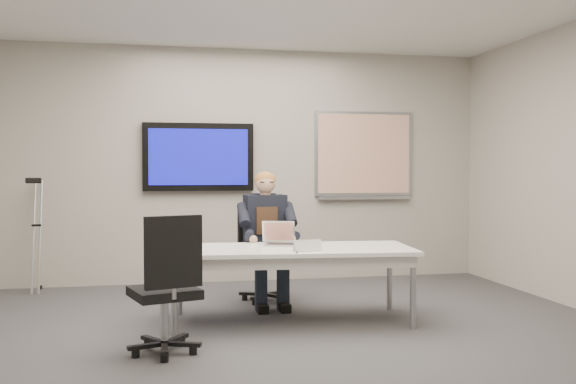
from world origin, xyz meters
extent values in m
cube|color=#39383B|center=(0.00, 0.00, 0.00)|extent=(6.00, 6.00, 0.02)
cube|color=#ADA69C|center=(0.00, 3.00, 1.40)|extent=(6.00, 0.02, 2.80)
cube|color=#ADA69C|center=(0.00, -3.00, 1.40)|extent=(6.00, 0.02, 2.80)
cube|color=white|center=(0.18, 0.84, 0.64)|extent=(2.21, 1.08, 0.04)
cube|color=silver|center=(0.18, 0.84, 0.57)|extent=(2.12, 0.98, 0.09)
cylinder|color=#999DA1|center=(-0.85, 0.56, 0.31)|extent=(0.05, 0.05, 0.62)
cylinder|color=#999DA1|center=(1.14, 0.38, 0.31)|extent=(0.05, 0.05, 0.62)
cylinder|color=#999DA1|center=(-0.78, 1.31, 0.31)|extent=(0.05, 0.05, 0.62)
cylinder|color=#999DA1|center=(1.21, 1.13, 0.31)|extent=(0.05, 0.05, 0.62)
cube|color=black|center=(-0.50, 2.95, 1.50)|extent=(1.30, 0.08, 0.80)
cube|color=#0D0E90|center=(-0.50, 2.90, 1.50)|extent=(1.16, 0.01, 0.66)
cube|color=#999DA1|center=(1.55, 2.98, 1.55)|extent=(1.25, 0.04, 1.05)
cube|color=white|center=(1.55, 2.95, 1.55)|extent=(1.18, 0.01, 0.98)
cube|color=#999DA1|center=(1.55, 2.94, 1.00)|extent=(1.18, 0.05, 0.04)
cylinder|color=#999DA1|center=(0.10, 1.77, 0.27)|extent=(0.06, 0.06, 0.34)
cube|color=black|center=(0.10, 1.77, 0.44)|extent=(0.55, 0.55, 0.07)
cube|color=black|center=(0.04, 1.97, 0.75)|extent=(0.40, 0.16, 0.50)
cylinder|color=#999DA1|center=(-0.93, 0.06, 0.27)|extent=(0.06, 0.06, 0.35)
cube|color=black|center=(-0.93, 0.06, 0.45)|extent=(0.56, 0.56, 0.07)
cube|color=black|center=(-0.87, -0.15, 0.77)|extent=(0.41, 0.17, 0.51)
cube|color=black|center=(0.10, 1.74, 0.81)|extent=(0.43, 0.27, 0.57)
cube|color=#3D2719|center=(0.10, 1.62, 0.84)|extent=(0.22, 0.04, 0.27)
sphere|color=tan|center=(0.10, 1.71, 1.21)|extent=(0.21, 0.21, 0.21)
ellipsoid|color=#964D26|center=(0.10, 1.73, 1.24)|extent=(0.22, 0.22, 0.18)
cube|color=#B8B8BB|center=(0.13, 1.02, 0.67)|extent=(0.35, 0.29, 0.02)
cube|color=black|center=(0.13, 1.01, 0.68)|extent=(0.29, 0.21, 0.00)
cube|color=#B8B8BB|center=(0.13, 1.15, 0.77)|extent=(0.31, 0.16, 0.20)
cube|color=red|center=(0.13, 1.15, 0.78)|extent=(0.27, 0.13, 0.17)
cylinder|color=black|center=(0.17, 0.52, 0.67)|extent=(0.04, 0.15, 0.01)
camera|label=1|loc=(-0.97, -4.69, 1.35)|focal=40.00mm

